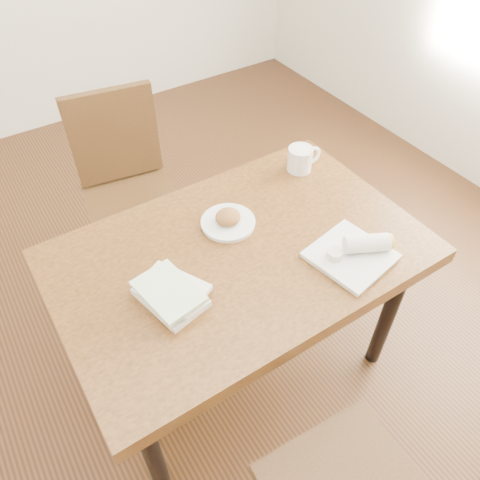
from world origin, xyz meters
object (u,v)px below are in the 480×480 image
coffee_mug (301,158)px  plate_scone (228,221)px  table (240,266)px  book_stack (171,293)px  plate_burrito (356,252)px  chair_far (127,181)px

coffee_mug → plate_scone: bearing=-163.8°
table → plate_scone: 0.17m
plate_scone → book_stack: size_ratio=0.78×
plate_burrito → book_stack: (-0.60, 0.18, 0.00)m
chair_far → plate_burrito: (0.41, -1.06, 0.23)m
chair_far → plate_scone: chair_far is taller
table → plate_scone: bearing=75.5°
plate_scone → coffee_mug: (0.43, 0.12, 0.03)m
table → chair_far: bearing=96.8°
chair_far → plate_burrito: 1.16m
chair_far → coffee_mug: size_ratio=6.44×
plate_scone → coffee_mug: size_ratio=1.34×
chair_far → book_stack: 0.94m
chair_far → book_stack: bearing=-102.4°
chair_far → plate_burrito: size_ratio=3.37×
coffee_mug → plate_burrito: 0.51m
plate_scone → book_stack: plate_scone is taller
coffee_mug → book_stack: 0.81m
coffee_mug → plate_burrito: size_ratio=0.52×
table → book_stack: book_stack is taller
plate_burrito → book_stack: bearing=163.6°
plate_scone → coffee_mug: bearing=16.2°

